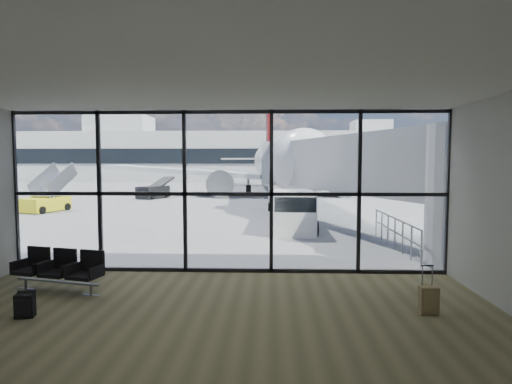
# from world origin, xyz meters

# --- Properties ---
(ground) EXTENTS (220.00, 220.00, 0.00)m
(ground) POSITION_xyz_m (0.00, 40.00, 0.00)
(ground) COLOR slate
(ground) RESTS_ON ground
(lounge_shell) EXTENTS (12.02, 8.01, 4.51)m
(lounge_shell) POSITION_xyz_m (0.00, -4.80, 2.65)
(lounge_shell) COLOR brown
(lounge_shell) RESTS_ON ground
(glass_curtain_wall) EXTENTS (12.10, 0.12, 4.50)m
(glass_curtain_wall) POSITION_xyz_m (0.00, 0.00, 2.25)
(glass_curtain_wall) COLOR white
(glass_curtain_wall) RESTS_ON ground
(jet_bridge) EXTENTS (8.00, 16.50, 4.33)m
(jet_bridge) POSITION_xyz_m (4.90, 7.07, 2.76)
(jet_bridge) COLOR #A4A7A9
(jet_bridge) RESTS_ON ground
(apron_railing) EXTENTS (0.06, 5.46, 1.11)m
(apron_railing) POSITION_xyz_m (5.60, 3.50, 0.72)
(apron_railing) COLOR gray
(apron_railing) RESTS_ON ground
(far_terminal) EXTENTS (80.00, 12.20, 11.00)m
(far_terminal) POSITION_xyz_m (-0.59, 61.97, 4.21)
(far_terminal) COLOR silver
(far_terminal) RESTS_ON ground
(tree_0) EXTENTS (4.95, 4.95, 7.12)m
(tree_0) POSITION_xyz_m (-45.00, 72.00, 4.63)
(tree_0) COLOR #382619
(tree_0) RESTS_ON ground
(tree_1) EXTENTS (5.61, 5.61, 8.07)m
(tree_1) POSITION_xyz_m (-39.00, 72.00, 5.25)
(tree_1) COLOR #382619
(tree_1) RESTS_ON ground
(tree_2) EXTENTS (6.27, 6.27, 9.03)m
(tree_2) POSITION_xyz_m (-33.00, 72.00, 5.88)
(tree_2) COLOR #382619
(tree_2) RESTS_ON ground
(tree_3) EXTENTS (4.95, 4.95, 7.12)m
(tree_3) POSITION_xyz_m (-27.00, 72.00, 4.63)
(tree_3) COLOR #382619
(tree_3) RESTS_ON ground
(tree_4) EXTENTS (5.61, 5.61, 8.07)m
(tree_4) POSITION_xyz_m (-21.00, 72.00, 5.25)
(tree_4) COLOR #382619
(tree_4) RESTS_ON ground
(tree_5) EXTENTS (6.27, 6.27, 9.03)m
(tree_5) POSITION_xyz_m (-15.00, 72.00, 5.88)
(tree_5) COLOR #382619
(tree_5) RESTS_ON ground
(seating_row) EXTENTS (2.26, 1.12, 1.00)m
(seating_row) POSITION_xyz_m (-3.83, -1.87, 0.55)
(seating_row) COLOR gray
(seating_row) RESTS_ON ground
(backpack) EXTENTS (0.39, 0.37, 0.52)m
(backpack) POSITION_xyz_m (-3.67, -3.65, 0.25)
(backpack) COLOR black
(backpack) RESTS_ON ground
(suitcase) EXTENTS (0.37, 0.28, 0.99)m
(suitcase) POSITION_xyz_m (4.39, -3.16, 0.30)
(suitcase) COLOR olive
(suitcase) RESTS_ON ground
(airliner) EXTENTS (33.10, 38.38, 9.88)m
(airliner) POSITION_xyz_m (1.87, 29.03, 3.01)
(airliner) COLOR silver
(airliner) RESTS_ON ground
(service_van) EXTENTS (2.04, 4.09, 1.76)m
(service_van) POSITION_xyz_m (2.19, 7.24, 0.91)
(service_van) COLOR silver
(service_van) RESTS_ON ground
(belt_loader) EXTENTS (2.62, 4.07, 1.78)m
(belt_loader) POSITION_xyz_m (-8.78, 24.11, 0.60)
(belt_loader) COLOR black
(belt_loader) RESTS_ON ground
(mobile_stairs) EXTENTS (2.47, 3.74, 2.42)m
(mobile_stairs) POSITION_xyz_m (-12.91, 14.30, 0.58)
(mobile_stairs) COLOR yellow
(mobile_stairs) RESTS_ON ground
(traffic_cone_a) EXTENTS (0.41, 0.41, 0.59)m
(traffic_cone_a) POSITION_xyz_m (1.72, 15.11, 0.28)
(traffic_cone_a) COLOR #F5530C
(traffic_cone_a) RESTS_ON ground
(traffic_cone_b) EXTENTS (0.44, 0.44, 0.62)m
(traffic_cone_b) POSITION_xyz_m (1.56, 11.23, 0.30)
(traffic_cone_b) COLOR #FD4B0D
(traffic_cone_b) RESTS_ON ground
(traffic_cone_c) EXTENTS (0.48, 0.48, 0.68)m
(traffic_cone_c) POSITION_xyz_m (3.81, 17.00, 0.32)
(traffic_cone_c) COLOR orange
(traffic_cone_c) RESTS_ON ground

